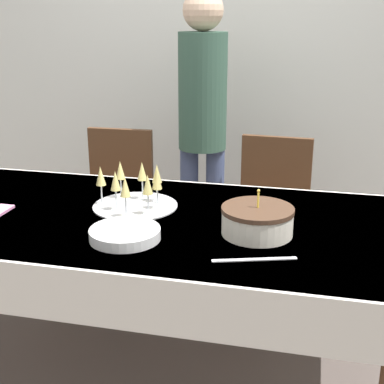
{
  "coord_description": "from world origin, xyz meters",
  "views": [
    {
      "loc": [
        0.68,
        -2.01,
        1.59
      ],
      "look_at": [
        0.2,
        0.01,
        0.9
      ],
      "focal_mm": 50.0,
      "sensor_mm": 36.0,
      "label": 1
    }
  ],
  "objects_px": {
    "birthday_cake": "(257,221)",
    "person_standing": "(203,113)",
    "dining_chair_far_left": "(117,202)",
    "plate_stack_main": "(124,234)",
    "dining_chair_far_right": "(271,215)",
    "champagne_tray": "(134,189)"
  },
  "relations": [
    {
      "from": "birthday_cake",
      "to": "champagne_tray",
      "type": "bearing_deg",
      "value": 161.97
    },
    {
      "from": "birthday_cake",
      "to": "plate_stack_main",
      "type": "xyz_separation_m",
      "value": [
        -0.49,
        -0.16,
        -0.03
      ]
    },
    {
      "from": "birthday_cake",
      "to": "plate_stack_main",
      "type": "relative_size",
      "value": 1.03
    },
    {
      "from": "birthday_cake",
      "to": "champagne_tray",
      "type": "distance_m",
      "value": 0.59
    },
    {
      "from": "dining_chair_far_left",
      "to": "champagne_tray",
      "type": "relative_size",
      "value": 2.5
    },
    {
      "from": "birthday_cake",
      "to": "dining_chair_far_left",
      "type": "bearing_deg",
      "value": 135.57
    },
    {
      "from": "birthday_cake",
      "to": "champagne_tray",
      "type": "xyz_separation_m",
      "value": [
        -0.56,
        0.18,
        0.03
      ]
    },
    {
      "from": "birthday_cake",
      "to": "champagne_tray",
      "type": "height_order",
      "value": "birthday_cake"
    },
    {
      "from": "dining_chair_far_left",
      "to": "champagne_tray",
      "type": "distance_m",
      "value": 0.91
    },
    {
      "from": "birthday_cake",
      "to": "person_standing",
      "type": "bearing_deg",
      "value": 112.57
    },
    {
      "from": "dining_chair_far_left",
      "to": "dining_chair_far_right",
      "type": "distance_m",
      "value": 0.93
    },
    {
      "from": "dining_chair_far_left",
      "to": "plate_stack_main",
      "type": "xyz_separation_m",
      "value": [
        0.46,
        -1.09,
        0.29
      ]
    },
    {
      "from": "person_standing",
      "to": "dining_chair_far_left",
      "type": "bearing_deg",
      "value": -161.75
    },
    {
      "from": "person_standing",
      "to": "plate_stack_main",
      "type": "bearing_deg",
      "value": -91.51
    },
    {
      "from": "dining_chair_far_right",
      "to": "champagne_tray",
      "type": "xyz_separation_m",
      "value": [
        -0.55,
        -0.74,
        0.35
      ]
    },
    {
      "from": "dining_chair_far_left",
      "to": "plate_stack_main",
      "type": "distance_m",
      "value": 1.22
    },
    {
      "from": "dining_chair_far_left",
      "to": "birthday_cake",
      "type": "xyz_separation_m",
      "value": [
        0.95,
        -0.93,
        0.32
      ]
    },
    {
      "from": "plate_stack_main",
      "to": "dining_chair_far_right",
      "type": "bearing_deg",
      "value": 66.69
    },
    {
      "from": "dining_chair_far_left",
      "to": "dining_chair_far_right",
      "type": "xyz_separation_m",
      "value": [
        0.93,
        -0.0,
        0.0
      ]
    },
    {
      "from": "dining_chair_far_left",
      "to": "plate_stack_main",
      "type": "bearing_deg",
      "value": -67.14
    },
    {
      "from": "dining_chair_far_left",
      "to": "person_standing",
      "type": "bearing_deg",
      "value": 18.25
    },
    {
      "from": "plate_stack_main",
      "to": "person_standing",
      "type": "relative_size",
      "value": 0.16
    }
  ]
}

